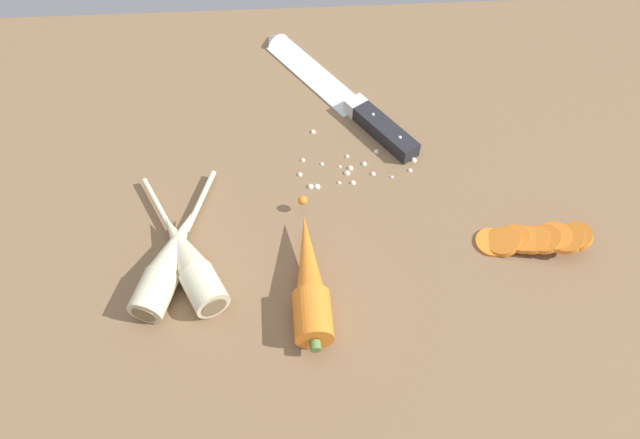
# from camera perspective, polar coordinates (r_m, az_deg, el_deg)

# --- Properties ---
(ground_plane) EXTENTS (1.20, 0.90, 0.04)m
(ground_plane) POSITION_cam_1_polar(r_m,az_deg,el_deg) (0.74, -0.09, -0.38)
(ground_plane) COLOR brown
(chefs_knife) EXTENTS (0.22, 0.31, 0.04)m
(chefs_knife) POSITION_cam_1_polar(r_m,az_deg,el_deg) (0.88, 1.11, 12.93)
(chefs_knife) COLOR silver
(chefs_knife) RESTS_ON ground_plane
(whole_carrot) EXTENTS (0.05, 0.21, 0.04)m
(whole_carrot) POSITION_cam_1_polar(r_m,az_deg,el_deg) (0.65, -1.05, -5.91)
(whole_carrot) COLOR orange
(whole_carrot) RESTS_ON ground_plane
(parsnip_front) EXTENTS (0.09, 0.22, 0.04)m
(parsnip_front) POSITION_cam_1_polar(r_m,az_deg,el_deg) (0.69, -14.69, -3.98)
(parsnip_front) COLOR beige
(parsnip_front) RESTS_ON ground_plane
(parsnip_mid_left) EXTENTS (0.12, 0.21, 0.04)m
(parsnip_mid_left) POSITION_cam_1_polar(r_m,az_deg,el_deg) (0.68, -12.89, -3.88)
(parsnip_mid_left) COLOR beige
(parsnip_mid_left) RESTS_ON ground_plane
(carrot_slice_stack) EXTENTS (0.13, 0.05, 0.04)m
(carrot_slice_stack) POSITION_cam_1_polar(r_m,az_deg,el_deg) (0.73, 20.36, -1.84)
(carrot_slice_stack) COLOR orange
(carrot_slice_stack) RESTS_ON ground_plane
(mince_crumbs) EXTENTS (0.16, 0.11, 0.01)m
(mince_crumbs) POSITION_cam_1_polar(r_m,az_deg,el_deg) (0.77, 2.80, 5.18)
(mince_crumbs) COLOR silver
(mince_crumbs) RESTS_ON ground_plane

